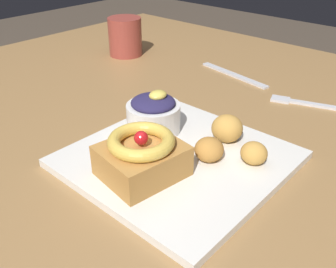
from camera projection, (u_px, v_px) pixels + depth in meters
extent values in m
cube|color=olive|center=(82.00, 146.00, 0.63)|extent=(1.42, 1.14, 0.04)
cylinder|color=olive|center=(146.00, 120.00, 1.49)|extent=(0.07, 0.07, 0.69)
cube|color=white|center=(178.00, 159.00, 0.55)|extent=(0.28, 0.28, 0.01)
cube|color=#B77F3D|center=(142.00, 161.00, 0.50)|extent=(0.11, 0.10, 0.04)
torus|color=#E5BC4C|center=(141.00, 141.00, 0.48)|extent=(0.10, 0.10, 0.02)
sphere|color=red|center=(141.00, 138.00, 0.48)|extent=(0.02, 0.02, 0.02)
cylinder|color=white|center=(153.00, 118.00, 0.60)|extent=(0.09, 0.09, 0.05)
ellipsoid|color=#28234C|center=(153.00, 103.00, 0.58)|extent=(0.07, 0.07, 0.02)
ellipsoid|color=#E5CC56|center=(158.00, 95.00, 0.58)|extent=(0.03, 0.03, 0.01)
ellipsoid|color=gold|center=(227.00, 128.00, 0.57)|extent=(0.05, 0.05, 0.04)
ellipsoid|color=gold|center=(254.00, 153.00, 0.52)|extent=(0.04, 0.04, 0.03)
ellipsoid|color=#BC7F38|center=(209.00, 149.00, 0.53)|extent=(0.04, 0.04, 0.03)
cube|color=silver|center=(314.00, 105.00, 0.71)|extent=(0.04, 0.09, 0.00)
cube|color=silver|center=(280.00, 99.00, 0.74)|extent=(0.04, 0.04, 0.00)
cube|color=silver|center=(234.00, 75.00, 0.85)|extent=(0.05, 0.19, 0.00)
cylinder|color=#993D33|center=(125.00, 37.00, 0.96)|extent=(0.08, 0.08, 0.09)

